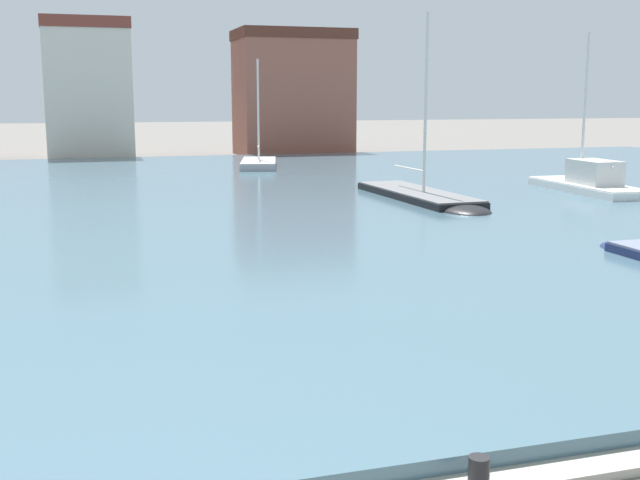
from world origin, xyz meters
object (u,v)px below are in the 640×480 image
(sailboat_grey, at_px, (259,165))
(sailboat_white, at_px, (581,185))
(mooring_bollard, at_px, (479,478))
(sailboat_black, at_px, (426,200))

(sailboat_grey, bearing_deg, sailboat_white, -56.95)
(sailboat_grey, xyz_separation_m, sailboat_white, (10.85, -16.69, 0.17))
(mooring_bollard, bearing_deg, sailboat_white, 52.61)
(sailboat_grey, relative_size, sailboat_black, 0.73)
(sailboat_white, bearing_deg, mooring_bollard, -127.39)
(mooring_bollard, bearing_deg, sailboat_black, 66.64)
(sailboat_black, bearing_deg, sailboat_white, 8.17)
(sailboat_black, xyz_separation_m, sailboat_white, (8.09, 1.16, 0.22))
(sailboat_grey, distance_m, sailboat_black, 18.06)
(sailboat_black, distance_m, mooring_bollard, 23.61)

